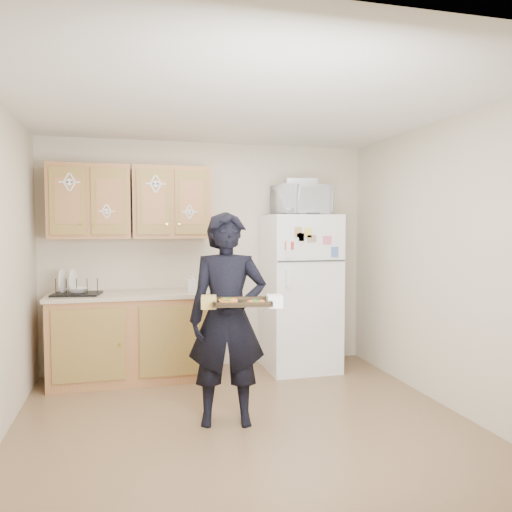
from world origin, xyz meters
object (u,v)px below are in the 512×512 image
object	(u,v)px
microwave	(301,200)
refrigerator	(300,292)
dish_rack	(77,286)
person	(227,319)
baking_tray	(242,303)

from	to	relation	value
microwave	refrigerator	bearing A→B (deg)	73.61
refrigerator	dish_rack	bearing A→B (deg)	179.76
microwave	dish_rack	bearing A→B (deg)	171.28
refrigerator	person	bearing A→B (deg)	-129.19
person	dish_rack	bearing A→B (deg)	142.96
refrigerator	baking_tray	bearing A→B (deg)	-122.40
baking_tray	refrigerator	bearing A→B (deg)	67.22
person	microwave	distance (m)	1.94
refrigerator	baking_tray	world-z (taller)	refrigerator
refrigerator	baking_tray	size ratio (longest dim) A/B	4.00
person	baking_tray	size ratio (longest dim) A/B	3.97
baking_tray	person	bearing A→B (deg)	109.25
dish_rack	person	bearing A→B (deg)	-46.66
refrigerator	baking_tray	xyz separation A→B (m)	(-1.02, -1.61, 0.16)
baking_tray	dish_rack	bearing A→B (deg)	138.37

